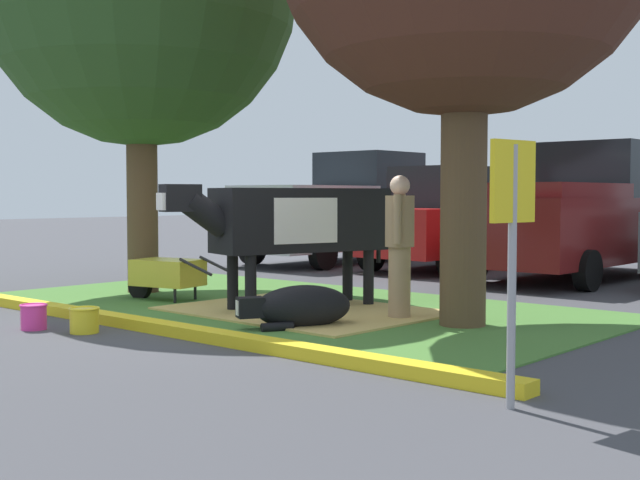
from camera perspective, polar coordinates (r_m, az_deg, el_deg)
ground_plane at (r=9.91m, az=-8.54°, el=-5.48°), size 80.00×80.00×0.00m
grass_island at (r=11.10m, az=-2.24°, el=-4.48°), size 8.39×4.56×0.02m
curb_yellow at (r=9.51m, az=-12.49°, el=-5.52°), size 9.59×0.24×0.12m
hay_bedding at (r=10.46m, az=-1.10°, el=-4.86°), size 3.26×2.48×0.04m
cow_holstein at (r=10.60m, az=-1.73°, el=1.29°), size 1.32×3.06×1.59m
calf_lying at (r=9.24m, az=-1.36°, el=-4.58°), size 0.95×1.29×0.48m
person_handler at (r=9.82m, az=5.43°, el=-0.17°), size 0.34×0.47×1.70m
wheelbarrow at (r=11.78m, az=-10.40°, el=-2.24°), size 1.62×0.82×0.63m
parking_sign at (r=5.85m, az=12.96°, el=1.34°), size 0.11×0.44×1.84m
bucket_pink at (r=9.71m, az=-18.89°, el=-4.92°), size 0.30×0.30×0.28m
bucket_yellow at (r=9.31m, az=-15.73°, el=-5.22°), size 0.33×0.33×0.27m
pickup_truck_black at (r=18.39m, az=1.71°, el=1.98°), size 2.22×5.40×2.42m
sedan_red at (r=16.80m, az=8.95°, el=1.39°), size 2.02×4.40×2.02m
pickup_truck_maroon at (r=15.45m, az=17.18°, el=1.63°), size 2.22×5.40×2.42m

